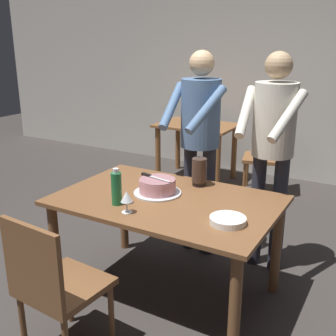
{
  "coord_description": "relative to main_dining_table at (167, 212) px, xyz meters",
  "views": [
    {
      "loc": [
        1.33,
        -2.3,
        1.81
      ],
      "look_at": [
        -0.1,
        0.2,
        0.9
      ],
      "focal_mm": 44.24,
      "sensor_mm": 36.0,
      "label": 1
    }
  ],
  "objects": [
    {
      "name": "wine_glass_near",
      "position": [
        -0.1,
        -0.33,
        0.21
      ],
      "size": [
        0.08,
        0.08,
        0.14
      ],
      "color": "silver",
      "rests_on": "main_dining_table"
    },
    {
      "name": "main_dining_table",
      "position": [
        0.0,
        0.0,
        0.0
      ],
      "size": [
        1.51,
        0.98,
        0.75
      ],
      "color": "brown",
      "rests_on": "ground_plane"
    },
    {
      "name": "person_standing_beside",
      "position": [
        0.5,
        0.73,
        0.43
      ],
      "size": [
        0.47,
        0.56,
        1.72
      ],
      "color": "#2D2D38",
      "rests_on": "ground_plane"
    },
    {
      "name": "back_wall",
      "position": [
        0.0,
        3.16,
        0.71
      ],
      "size": [
        10.0,
        0.12,
        2.7
      ],
      "primitive_type": "cube",
      "color": "#BCB7AD",
      "rests_on": "ground_plane"
    },
    {
      "name": "cake_knife",
      "position": [
        -0.17,
        0.06,
        0.22
      ],
      "size": [
        0.27,
        0.08,
        0.02
      ],
      "color": "silver",
      "rests_on": "cake_on_platter"
    },
    {
      "name": "water_bottle",
      "position": [
        -0.23,
        -0.26,
        0.22
      ],
      "size": [
        0.07,
        0.07,
        0.25
      ],
      "color": "#1E6B38",
      "rests_on": "main_dining_table"
    },
    {
      "name": "background_chair_0",
      "position": [
        0.02,
        2.41,
        -0.15
      ],
      "size": [
        0.53,
        0.53,
        0.9
      ],
      "color": "brown",
      "rests_on": "ground_plane"
    },
    {
      "name": "cake_on_platter",
      "position": [
        -0.1,
        0.05,
        0.16
      ],
      "size": [
        0.34,
        0.34,
        0.11
      ],
      "color": "silver",
      "rests_on": "main_dining_table"
    },
    {
      "name": "person_cutting_cake",
      "position": [
        -0.09,
        0.7,
        0.43
      ],
      "size": [
        0.47,
        0.56,
        1.72
      ],
      "color": "#2D2D38",
      "rests_on": "ground_plane"
    },
    {
      "name": "hurricane_lamp",
      "position": [
        0.08,
        0.35,
        0.21
      ],
      "size": [
        0.11,
        0.11,
        0.21
      ],
      "color": "black",
      "rests_on": "main_dining_table"
    },
    {
      "name": "plate_stack",
      "position": [
        0.52,
        -0.17,
        0.13
      ],
      "size": [
        0.22,
        0.22,
        0.04
      ],
      "color": "white",
      "rests_on": "main_dining_table"
    },
    {
      "name": "chair_near_side",
      "position": [
        -0.23,
        -0.87,
        -0.15
      ],
      "size": [
        0.47,
        0.47,
        0.9
      ],
      "color": "brown",
      "rests_on": "ground_plane"
    },
    {
      "name": "background_table",
      "position": [
        -0.97,
        2.46,
        -0.07
      ],
      "size": [
        1.0,
        0.7,
        0.74
      ],
      "color": "brown",
      "rests_on": "ground_plane"
    },
    {
      "name": "ground_plane",
      "position": [
        0.0,
        0.0,
        -0.64
      ],
      "size": [
        14.0,
        14.0,
        0.0
      ],
      "primitive_type": "plane",
      "color": "#383330"
    }
  ]
}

